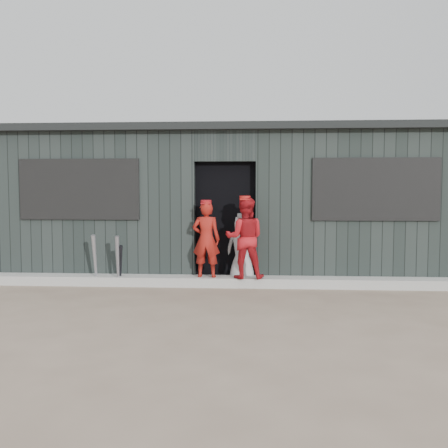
# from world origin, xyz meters

# --- Properties ---
(ground) EXTENTS (80.00, 80.00, 0.00)m
(ground) POSITION_xyz_m (0.00, 0.00, 0.00)
(ground) COLOR #746050
(ground) RESTS_ON ground
(curb) EXTENTS (8.00, 0.36, 0.15)m
(curb) POSITION_xyz_m (0.00, 1.82, 0.07)
(curb) COLOR #A0A09B
(curb) RESTS_ON ground
(bat_left) EXTENTS (0.11, 0.31, 0.84)m
(bat_left) POSITION_xyz_m (-2.06, 1.69, 0.42)
(bat_left) COLOR #9898A1
(bat_left) RESTS_ON ground
(bat_mid) EXTENTS (0.11, 0.22, 0.83)m
(bat_mid) POSITION_xyz_m (-1.67, 1.63, 0.41)
(bat_mid) COLOR gray
(bat_mid) RESTS_ON ground
(bat_right) EXTENTS (0.16, 0.31, 0.67)m
(bat_right) POSITION_xyz_m (-1.66, 1.74, 0.34)
(bat_right) COLOR black
(bat_right) RESTS_ON ground
(player_red_left) EXTENTS (0.45, 0.31, 1.21)m
(player_red_left) POSITION_xyz_m (-0.28, 1.79, 0.75)
(player_red_left) COLOR maroon
(player_red_left) RESTS_ON curb
(player_red_right) EXTENTS (0.62, 0.49, 1.27)m
(player_red_right) POSITION_xyz_m (0.33, 1.73, 0.79)
(player_red_right) COLOR #B1151C
(player_red_right) RESTS_ON curb
(player_grey_back) EXTENTS (0.60, 0.43, 1.13)m
(player_grey_back) POSITION_xyz_m (0.28, 2.10, 0.56)
(player_grey_back) COLOR #AEAEAE
(player_grey_back) RESTS_ON ground
(dugout) EXTENTS (8.30, 3.30, 2.62)m
(dugout) POSITION_xyz_m (-0.00, 3.50, 1.29)
(dugout) COLOR black
(dugout) RESTS_ON ground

